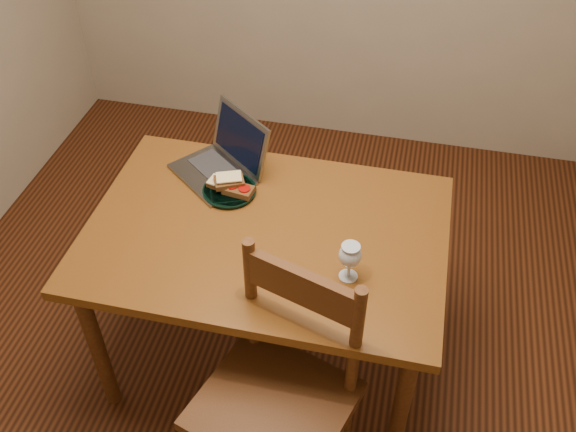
% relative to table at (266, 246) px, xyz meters
% --- Properties ---
extents(floor, '(3.20, 3.20, 0.02)m').
position_rel_table_xyz_m(floor, '(-0.02, 0.11, -0.66)').
color(floor, black).
rests_on(floor, ground).
extents(table, '(1.30, 0.90, 0.74)m').
position_rel_table_xyz_m(table, '(0.00, 0.00, 0.00)').
color(table, '#4A270C').
rests_on(table, floor).
extents(chair, '(0.58, 0.57, 0.50)m').
position_rel_table_xyz_m(chair, '(0.16, -0.51, -0.11)').
color(chair, '#391B0C').
rests_on(chair, floor).
extents(plate, '(0.21, 0.21, 0.02)m').
position_rel_table_xyz_m(plate, '(-0.19, 0.17, 0.09)').
color(plate, black).
rests_on(plate, table).
extents(sandwich_cheese, '(0.11, 0.08, 0.03)m').
position_rel_table_xyz_m(sandwich_cheese, '(-0.22, 0.18, 0.12)').
color(sandwich_cheese, '#381E0C').
rests_on(sandwich_cheese, plate).
extents(sandwich_tomato, '(0.12, 0.08, 0.04)m').
position_rel_table_xyz_m(sandwich_tomato, '(-0.15, 0.16, 0.12)').
color(sandwich_tomato, '#381E0C').
rests_on(sandwich_tomato, plate).
extents(sandwich_top, '(0.13, 0.11, 0.03)m').
position_rel_table_xyz_m(sandwich_top, '(-0.19, 0.17, 0.14)').
color(sandwich_top, '#381E0C').
rests_on(sandwich_top, plate).
extents(milk_glass, '(0.08, 0.08, 0.15)m').
position_rel_table_xyz_m(milk_glass, '(0.33, -0.16, 0.16)').
color(milk_glass, white).
rests_on(milk_glass, table).
extents(laptop, '(0.43, 0.43, 0.23)m').
position_rel_table_xyz_m(laptop, '(-0.24, 0.30, 0.15)').
color(laptop, slate).
rests_on(laptop, table).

